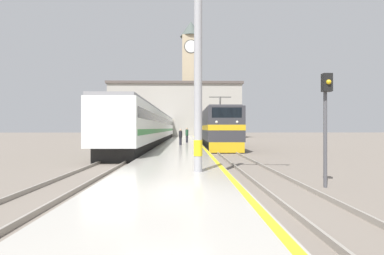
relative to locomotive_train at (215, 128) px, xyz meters
name	(u,v)px	position (x,y,z in m)	size (l,w,h in m)	color
ground_plane	(182,144)	(-3.66, 5.67, -2.00)	(200.00, 200.00, 0.00)	#70665B
platform	(181,145)	(-3.66, 0.67, -1.83)	(4.32, 140.00, 0.34)	#ADA89E
rail_track_near	(215,146)	(0.00, 0.67, -1.97)	(2.83, 140.00, 0.16)	#70665B
rail_track_far	(149,146)	(-7.23, 0.67, -1.97)	(2.83, 140.00, 0.16)	#70665B
locomotive_train	(215,128)	(0.00, 0.00, 0.00)	(2.92, 18.49, 4.89)	black
passenger_train	(154,127)	(-7.23, 5.55, 0.12)	(2.92, 43.59, 3.94)	black
catenary_mast	(200,63)	(-2.61, -20.83, 2.44)	(3.00, 0.33, 8.32)	#9E9EA3
person_on_platform	(187,135)	(-3.05, 2.40, -0.77)	(0.34, 0.34, 1.70)	#23232D
second_waiting_passenger	(180,137)	(-3.69, -2.94, -0.84)	(0.34, 0.34, 1.58)	#23232D
clock_tower	(191,75)	(-2.02, 39.45, 12.65)	(5.13, 5.13, 27.60)	tan
station_building	(175,110)	(-5.43, 30.56, 3.73)	(27.52, 6.95, 11.41)	#A8A399
signal_post	(326,111)	(1.53, -22.25, 0.56)	(0.30, 0.39, 3.80)	#4C4C51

